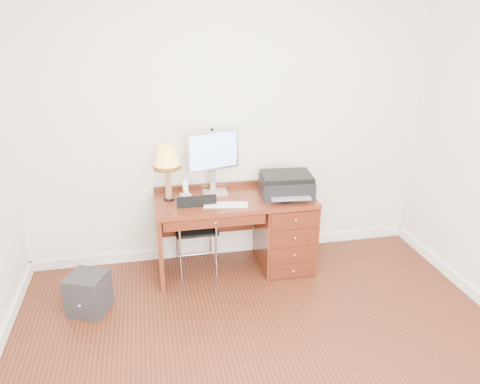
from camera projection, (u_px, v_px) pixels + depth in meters
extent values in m
plane|color=#3A180D|center=(272.00, 363.00, 3.43)|extent=(4.00, 4.00, 0.00)
plane|color=silver|center=(228.00, 128.00, 4.53)|extent=(4.00, 0.00, 4.00)
cube|color=white|center=(229.00, 247.00, 4.99)|extent=(4.00, 0.03, 0.10)
cube|color=maroon|center=(235.00, 200.00, 4.43)|extent=(1.50, 0.65, 0.04)
cube|color=maroon|center=(284.00, 231.00, 4.66)|extent=(0.50, 0.61, 0.71)
cube|color=maroon|center=(160.00, 243.00, 4.43)|extent=(0.04, 0.61, 0.71)
cube|color=#501D10|center=(207.00, 216.00, 4.75)|extent=(0.96, 0.03, 0.39)
cube|color=#501D10|center=(215.00, 223.00, 4.13)|extent=(0.91, 0.03, 0.09)
sphere|color=#BF8C3F|center=(295.00, 247.00, 4.36)|extent=(0.03, 0.03, 0.03)
cube|color=silver|center=(215.00, 192.00, 4.57)|extent=(0.27, 0.23, 0.02)
cube|color=silver|center=(214.00, 180.00, 4.58)|extent=(0.06, 0.05, 0.19)
cube|color=silver|center=(213.00, 150.00, 4.45)|extent=(0.52, 0.19, 0.38)
cube|color=#4C8CF2|center=(214.00, 151.00, 4.42)|extent=(0.47, 0.14, 0.34)
cube|color=white|center=(226.00, 205.00, 4.26)|extent=(0.41, 0.18, 0.02)
cylinder|color=black|center=(283.00, 199.00, 4.39)|extent=(0.20, 0.20, 0.01)
ellipsoid|color=white|center=(284.00, 197.00, 4.38)|extent=(0.09, 0.06, 0.04)
cube|color=black|center=(286.00, 187.00, 4.47)|extent=(0.52, 0.42, 0.17)
cube|color=black|center=(287.00, 176.00, 4.43)|extent=(0.49, 0.40, 0.04)
cylinder|color=black|center=(169.00, 199.00, 4.39)|extent=(0.11, 0.11, 0.02)
cone|color=#946546|center=(168.00, 182.00, 4.33)|extent=(0.07, 0.07, 0.31)
cone|color=#E9B549|center=(167.00, 157.00, 4.24)|extent=(0.25, 0.25, 0.19)
cylinder|color=#593814|center=(167.00, 167.00, 4.28)|extent=(0.25, 0.25, 0.04)
cube|color=white|center=(186.00, 196.00, 4.43)|extent=(0.11, 0.11, 0.04)
cube|color=white|center=(185.00, 187.00, 4.40)|extent=(0.06, 0.07, 0.15)
cylinder|color=black|center=(263.00, 182.00, 4.67)|extent=(0.09, 0.09, 0.11)
cube|color=black|center=(195.00, 227.00, 4.52)|extent=(0.41, 0.41, 0.03)
cube|color=black|center=(197.00, 208.00, 4.25)|extent=(0.36, 0.03, 0.24)
cylinder|color=silver|center=(177.00, 242.00, 4.73)|extent=(0.02, 0.02, 0.45)
cylinder|color=silver|center=(211.00, 239.00, 4.79)|extent=(0.02, 0.02, 0.45)
cylinder|color=silver|center=(180.00, 258.00, 4.42)|extent=(0.02, 0.02, 0.45)
cylinder|color=silver|center=(216.00, 255.00, 4.48)|extent=(0.02, 0.02, 0.45)
cylinder|color=silver|center=(178.00, 218.00, 4.24)|extent=(0.02, 0.02, 0.40)
cylinder|color=silver|center=(215.00, 215.00, 4.31)|extent=(0.02, 0.02, 0.40)
cube|color=black|center=(88.00, 293.00, 3.97)|extent=(0.39, 0.39, 0.35)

